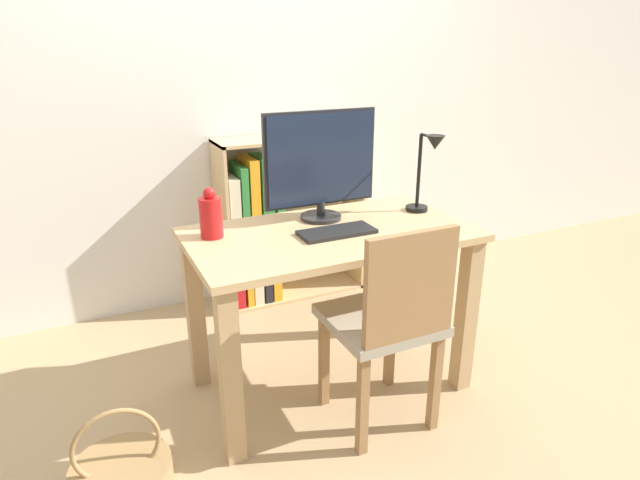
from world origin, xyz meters
name	(u,v)px	position (x,y,z in m)	size (l,w,h in m)	color
ground_plane	(329,383)	(0.00, 0.00, 0.00)	(10.00, 10.00, 0.00)	tan
wall_back	(240,72)	(0.00, 1.12, 1.30)	(8.00, 0.05, 2.60)	silver
desk	(330,266)	(0.00, 0.00, 0.58)	(1.15, 0.64, 0.73)	tan
monitor	(321,162)	(0.03, 0.16, 0.98)	(0.50, 0.18, 0.46)	#232326
keyboard	(337,232)	(0.01, -0.04, 0.74)	(0.31, 0.13, 0.02)	black
vase	(211,216)	(-0.45, 0.14, 0.82)	(0.09, 0.09, 0.20)	red
desk_lamp	(427,166)	(0.48, 0.03, 0.95)	(0.10, 0.19, 0.36)	black
chair	(389,319)	(0.08, -0.34, 0.48)	(0.40, 0.40, 0.87)	#9E937F
bookshelf	(266,226)	(0.05, 0.94, 0.45)	(0.85, 0.28, 0.96)	tan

